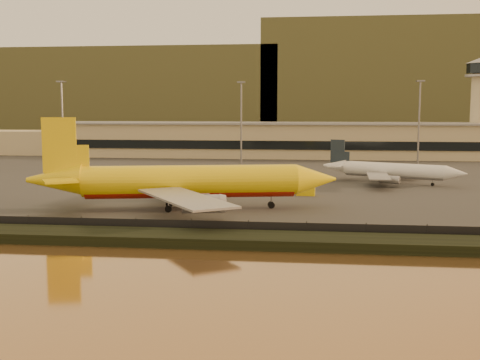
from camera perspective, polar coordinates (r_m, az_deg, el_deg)
The scene contains 12 objects.
ground at distance 96.51m, azimuth 0.43°, elevation -3.90°, with size 900.00×900.00×0.00m, color black.
embankment at distance 79.84m, azimuth -0.94°, elevation -5.66°, with size 320.00×7.00×1.40m, color black.
tarmac at distance 190.36m, azimuth 3.63°, elevation 1.44°, with size 320.00×220.00×0.20m, color #2D2D2D.
perimeter_fence at distance 83.59m, azimuth -0.57°, elevation -4.67°, with size 300.00×0.05×2.20m, color black.
terminal_building at distance 221.52m, azimuth 0.33°, elevation 3.80°, with size 202.00×25.00×12.60m.
control_tower at distance 232.96m, azimuth 21.81°, elevation 7.26°, with size 11.20×11.20×35.50m.
apron_light_masts at distance 169.30m, azimuth 8.39°, elevation 6.00°, with size 152.20×12.20×25.40m.
distant_hills at distance 435.56m, azimuth 2.76°, elevation 8.60°, with size 470.00×160.00×70.00m.
dhl_cargo_jet at distance 105.79m, azimuth -5.23°, elevation -0.21°, with size 53.97×52.00×16.21m.
white_narrowbody_jet at distance 147.29m, azimuth 14.14°, elevation 0.87°, with size 32.88×31.09×9.99m.
gse_vehicle_yellow at distance 123.53m, azimuth 6.24°, elevation -1.08°, with size 3.79×1.71×1.71m, color yellow.
gse_vehicle_white at distance 138.48m, azimuth -6.21°, elevation -0.15°, with size 4.52×2.04×2.04m, color white.
Camera 1 is at (10.59, -94.23, 17.98)m, focal length 45.00 mm.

